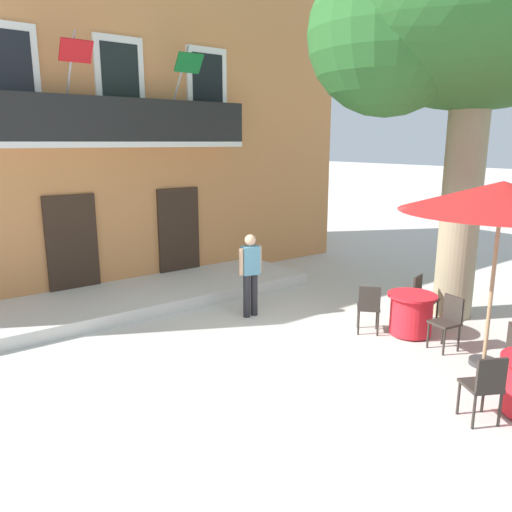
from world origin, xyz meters
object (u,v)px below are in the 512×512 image
object	(u,v)px
cafe_chair_near_tree_1	(448,319)
pedestrian_near_entrance	(250,271)
cafe_chair_near_tree_0	(369,306)
cafe_chair_near_tree_2	(422,296)
cafe_chair_middle_2	(485,384)
plane_tree	(473,21)
cafe_table_near_tree	(411,314)
cafe_umbrella	(502,198)

from	to	relation	value
cafe_chair_near_tree_1	pedestrian_near_entrance	bearing A→B (deg)	116.87
cafe_chair_near_tree_0	cafe_chair_near_tree_2	distance (m)	1.29
cafe_chair_near_tree_0	cafe_chair_middle_2	size ratio (longest dim) A/B	1.00
plane_tree	cafe_table_near_tree	world-z (taller)	plane_tree
plane_tree	cafe_chair_near_tree_2	bearing A→B (deg)	174.63
cafe_chair_near_tree_0	cafe_chair_middle_2	distance (m)	3.05
cafe_chair_near_tree_0	cafe_chair_near_tree_2	world-z (taller)	same
cafe_chair_near_tree_1	cafe_chair_middle_2	distance (m)	2.31
cafe_umbrella	pedestrian_near_entrance	bearing A→B (deg)	111.60
cafe_chair_middle_2	cafe_umbrella	world-z (taller)	cafe_umbrella
cafe_chair_near_tree_2	cafe_chair_middle_2	world-z (taller)	same
cafe_chair_near_tree_1	cafe_chair_middle_2	world-z (taller)	same
plane_tree	cafe_umbrella	world-z (taller)	plane_tree
cafe_chair_middle_2	plane_tree	bearing A→B (deg)	38.02
plane_tree	pedestrian_near_entrance	distance (m)	6.01
cafe_table_near_tree	cafe_chair_near_tree_1	xyz separation A→B (m)	(-0.05, -0.75, 0.14)
plane_tree	cafe_umbrella	size ratio (longest dim) A/B	2.52
cafe_umbrella	pedestrian_near_entrance	world-z (taller)	cafe_umbrella
pedestrian_near_entrance	cafe_chair_near_tree_2	bearing A→B (deg)	-43.06
cafe_chair_near_tree_0	cafe_chair_near_tree_1	distance (m)	1.35
cafe_chair_middle_2	pedestrian_near_entrance	world-z (taller)	pedestrian_near_entrance
cafe_chair_near_tree_0	cafe_chair_near_tree_1	size ratio (longest dim) A/B	1.00
cafe_chair_middle_2	pedestrian_near_entrance	bearing A→B (deg)	89.56
cafe_chair_near_tree_0	pedestrian_near_entrance	xyz separation A→B (m)	(-1.15, 2.03, 0.41)
cafe_table_near_tree	cafe_chair_near_tree_1	world-z (taller)	cafe_chair_near_tree_1
plane_tree	cafe_chair_near_tree_1	distance (m)	5.26
cafe_table_near_tree	cafe_chair_middle_2	bearing A→B (deg)	-127.02
plane_tree	cafe_chair_middle_2	world-z (taller)	plane_tree
cafe_table_near_tree	cafe_chair_near_tree_2	xyz separation A→B (m)	(0.70, 0.27, 0.14)
cafe_table_near_tree	pedestrian_near_entrance	xyz separation A→B (m)	(-1.71, 2.53, 0.54)
cafe_chair_near_tree_2	cafe_chair_middle_2	distance (m)	3.57
plane_tree	cafe_chair_near_tree_0	bearing A→B (deg)	171.61
plane_tree	pedestrian_near_entrance	xyz separation A→B (m)	(-3.18, 2.33, -4.54)
cafe_chair_middle_2	cafe_table_near_tree	bearing A→B (deg)	52.98
cafe_chair_near_tree_0	pedestrian_near_entrance	distance (m)	2.36
plane_tree	cafe_table_near_tree	xyz separation A→B (m)	(-1.47, -0.20, -5.08)
cafe_table_near_tree	cafe_chair_near_tree_1	bearing A→B (deg)	-93.83
cafe_table_near_tree	cafe_umbrella	distance (m)	2.66
pedestrian_near_entrance	plane_tree	bearing A→B (deg)	-36.22
plane_tree	pedestrian_near_entrance	world-z (taller)	plane_tree
cafe_chair_near_tree_2	pedestrian_near_entrance	bearing A→B (deg)	136.94
plane_tree	cafe_chair_middle_2	bearing A→B (deg)	-141.98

